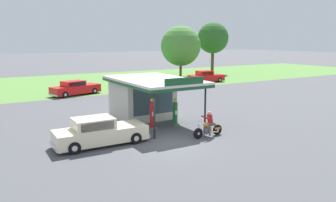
{
  "coord_description": "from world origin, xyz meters",
  "views": [
    {
      "loc": [
        -9.59,
        -15.28,
        5.75
      ],
      "look_at": [
        2.65,
        4.87,
        1.4
      ],
      "focal_mm": 35.0,
      "sensor_mm": 36.0,
      "label": 1
    }
  ],
  "objects": [
    {
      "name": "gas_pump_offside",
      "position": [
        2.25,
        3.26,
        0.85
      ],
      "size": [
        0.44,
        0.44,
        1.86
      ],
      "color": "slate",
      "rests_on": "ground"
    },
    {
      "name": "bystander_strolling_foreground",
      "position": [
        2.61,
        15.0,
        0.89
      ],
      "size": [
        0.36,
        0.36,
        1.66
      ],
      "color": "black",
      "rests_on": "ground"
    },
    {
      "name": "parked_car_back_row_centre_left",
      "position": [
        -0.03,
        19.65,
        0.71
      ],
      "size": [
        5.72,
        3.21,
        1.54
      ],
      "color": "red",
      "rests_on": "ground"
    },
    {
      "name": "parked_car_back_row_centre",
      "position": [
        6.78,
        18.11,
        0.65
      ],
      "size": [
        5.31,
        2.77,
        1.42
      ],
      "color": "red",
      "rests_on": "ground"
    },
    {
      "name": "motorcycle_with_rider",
      "position": [
        2.49,
        -0.13,
        0.65
      ],
      "size": [
        2.15,
        0.7,
        1.58
      ],
      "color": "black",
      "rests_on": "ground"
    },
    {
      "name": "bystander_standing_back_lot",
      "position": [
        7.68,
        13.47,
        0.86
      ],
      "size": [
        0.34,
        0.34,
        1.63
      ],
      "color": "brown",
      "rests_on": "ground"
    },
    {
      "name": "gas_pump_nearside",
      "position": [
        0.46,
        3.26,
        0.94
      ],
      "size": [
        0.44,
        0.44,
        2.06
      ],
      "color": "slate",
      "rests_on": "ground"
    },
    {
      "name": "service_station_kiosk",
      "position": [
        1.36,
        6.05,
        1.83
      ],
      "size": [
        4.66,
        7.73,
        3.59
      ],
      "color": "beige",
      "rests_on": "ground"
    },
    {
      "name": "ground_plane",
      "position": [
        0.0,
        0.0,
        0.0
      ],
      "size": [
        300.0,
        300.0,
        0.0
      ],
      "primitive_type": "plane",
      "color": "#4C4C51"
    },
    {
      "name": "tree_oak_distant_spare",
      "position": [
        19.65,
        28.96,
        4.78
      ],
      "size": [
        6.36,
        6.36,
        8.12
      ],
      "color": "brown",
      "rests_on": "ground"
    },
    {
      "name": "tree_oak_right",
      "position": [
        27.85,
        31.0,
        6.23
      ],
      "size": [
        5.47,
        5.47,
        9.0
      ],
      "color": "brown",
      "rests_on": "ground"
    },
    {
      "name": "parked_car_back_row_right",
      "position": [
        18.82,
        21.18,
        0.73
      ],
      "size": [
        5.36,
        2.43,
        1.62
      ],
      "color": "red",
      "rests_on": "ground"
    },
    {
      "name": "grass_verge_strip",
      "position": [
        0.0,
        30.0,
        0.0
      ],
      "size": [
        120.0,
        24.0,
        0.01
      ],
      "primitive_type": "cube",
      "color": "#56843D",
      "rests_on": "ground"
    },
    {
      "name": "featured_classic_sedan",
      "position": [
        -3.7,
        1.77,
        0.72
      ],
      "size": [
        5.33,
        2.02,
        1.58
      ],
      "color": "beige",
      "rests_on": "ground"
    }
  ]
}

